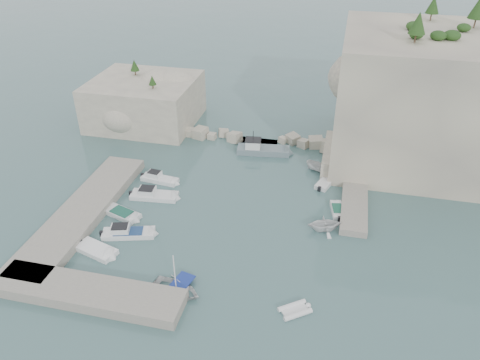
% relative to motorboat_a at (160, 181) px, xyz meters
% --- Properties ---
extents(ground, '(400.00, 400.00, 0.00)m').
position_rel_motorboat_a_xyz_m(ground, '(11.14, -8.09, 0.00)').
color(ground, '#456868').
rests_on(ground, ground).
extents(cliff_east, '(26.00, 22.00, 17.00)m').
position_rel_motorboat_a_xyz_m(cliff_east, '(34.14, 14.91, 8.50)').
color(cliff_east, beige).
rests_on(cliff_east, ground).
extents(cliff_terrace, '(8.00, 10.00, 2.50)m').
position_rel_motorboat_a_xyz_m(cliff_terrace, '(24.14, 9.91, 1.25)').
color(cliff_terrace, beige).
rests_on(cliff_terrace, ground).
extents(outcrop_west, '(16.00, 14.00, 7.00)m').
position_rel_motorboat_a_xyz_m(outcrop_west, '(-8.86, 16.91, 3.50)').
color(outcrop_west, beige).
rests_on(outcrop_west, ground).
extents(quay_west, '(5.00, 24.00, 1.10)m').
position_rel_motorboat_a_xyz_m(quay_west, '(-5.86, -9.09, 0.55)').
color(quay_west, '#9E9689').
rests_on(quay_west, ground).
extents(quay_south, '(18.00, 4.00, 1.10)m').
position_rel_motorboat_a_xyz_m(quay_south, '(1.14, -20.59, 0.55)').
color(quay_south, '#9E9689').
rests_on(quay_south, ground).
extents(ledge_east, '(3.00, 16.00, 0.80)m').
position_rel_motorboat_a_xyz_m(ledge_east, '(24.64, 1.91, 0.40)').
color(ledge_east, '#9E9689').
rests_on(ledge_east, ground).
extents(breakwater, '(28.00, 3.00, 1.40)m').
position_rel_motorboat_a_xyz_m(breakwater, '(10.14, 13.91, 0.70)').
color(breakwater, beige).
rests_on(breakwater, ground).
extents(motorboat_a, '(5.48, 2.18, 1.40)m').
position_rel_motorboat_a_xyz_m(motorboat_a, '(0.00, 0.00, 0.00)').
color(motorboat_a, white).
rests_on(motorboat_a, ground).
extents(motorboat_b, '(6.46, 2.68, 1.40)m').
position_rel_motorboat_a_xyz_m(motorboat_b, '(0.75, -3.72, 0.00)').
color(motorboat_b, silver).
rests_on(motorboat_b, ground).
extents(motorboat_c, '(5.30, 3.34, 0.70)m').
position_rel_motorboat_a_xyz_m(motorboat_c, '(-1.47, -8.08, 0.00)').
color(motorboat_c, silver).
rests_on(motorboat_c, ground).
extents(motorboat_d, '(6.44, 3.45, 1.40)m').
position_rel_motorboat_a_xyz_m(motorboat_d, '(0.83, -11.31, 0.00)').
color(motorboat_d, white).
rests_on(motorboat_d, ground).
extents(motorboat_e, '(5.27, 3.35, 0.70)m').
position_rel_motorboat_a_xyz_m(motorboat_e, '(-1.27, -14.64, 0.00)').
color(motorboat_e, white).
rests_on(motorboat_e, ground).
extents(rowboat, '(5.56, 4.53, 1.01)m').
position_rel_motorboat_a_xyz_m(rowboat, '(8.79, -18.21, 0.00)').
color(rowboat, white).
rests_on(rowboat, ground).
extents(inflatable_dinghy, '(3.29, 2.94, 0.44)m').
position_rel_motorboat_a_xyz_m(inflatable_dinghy, '(19.87, -18.04, 0.00)').
color(inflatable_dinghy, white).
rests_on(inflatable_dinghy, ground).
extents(tender_east_a, '(4.62, 4.29, 1.99)m').
position_rel_motorboat_a_xyz_m(tender_east_a, '(21.50, -5.53, 0.00)').
color(tender_east_a, white).
rests_on(tender_east_a, ground).
extents(tender_east_b, '(2.00, 4.02, 0.70)m').
position_rel_motorboat_a_xyz_m(tender_east_b, '(22.73, -1.78, 0.00)').
color(tender_east_b, silver).
rests_on(tender_east_b, ground).
extents(tender_east_c, '(2.97, 4.93, 0.70)m').
position_rel_motorboat_a_xyz_m(tender_east_c, '(21.03, 4.36, 0.00)').
color(tender_east_c, silver).
rests_on(tender_east_c, ground).
extents(tender_east_d, '(4.14, 2.61, 1.50)m').
position_rel_motorboat_a_xyz_m(tender_east_d, '(19.92, 7.16, 0.00)').
color(tender_east_d, silver).
rests_on(tender_east_d, ground).
extents(work_boat, '(8.37, 3.35, 2.20)m').
position_rel_motorboat_a_xyz_m(work_boat, '(11.62, 10.60, 0.00)').
color(work_boat, slate).
rests_on(work_boat, ground).
extents(rowboat_mast, '(0.10, 0.10, 4.20)m').
position_rel_motorboat_a_xyz_m(rowboat_mast, '(8.79, -18.21, 2.61)').
color(rowboat_mast, white).
rests_on(rowboat_mast, rowboat).
extents(vegetation, '(53.48, 13.88, 13.40)m').
position_rel_motorboat_a_xyz_m(vegetation, '(28.97, 16.31, 17.93)').
color(vegetation, '#1E4219').
rests_on(vegetation, ground).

